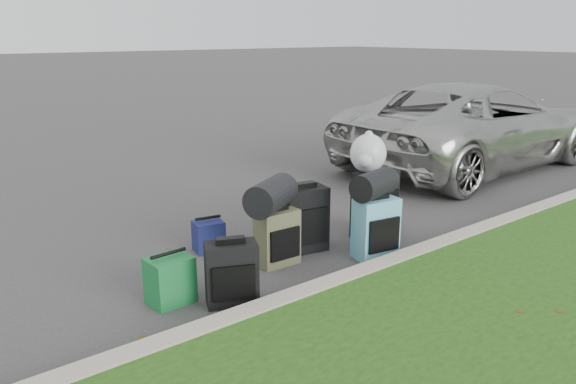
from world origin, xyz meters
TOP-DOWN VIEW (x-y plane):
  - ground at (0.00, 0.00)m, footprint 120.00×120.00m
  - curb at (0.00, -1.00)m, footprint 120.00×0.18m
  - suv at (4.40, 1.09)m, footprint 4.95×2.35m
  - suitcase_small_black at (-1.30, -0.60)m, footprint 0.47×0.38m
  - suitcase_large_black_left at (-0.11, -0.06)m, footprint 0.50×0.36m
  - suitcase_olive at (-0.53, -0.18)m, footprint 0.40×0.26m
  - suitcase_teal at (0.33, -0.63)m, footprint 0.45×0.31m
  - suitcase_large_black_right at (0.77, -0.20)m, footprint 0.50×0.32m
  - tote_green at (-1.69, -0.27)m, footprint 0.36×0.30m
  - tote_navy at (-0.87, 0.52)m, footprint 0.33×0.28m
  - duffel_left at (-0.59, -0.17)m, footprint 0.64×0.54m
  - duffel_right at (0.32, -0.59)m, footprint 0.52×0.36m
  - trash_bag at (0.70, -0.14)m, footprint 0.39×0.39m

SIDE VIEW (x-z plane):
  - ground at x=0.00m, z-range 0.00..0.00m
  - curb at x=0.00m, z-range 0.00..0.15m
  - tote_navy at x=-0.87m, z-range 0.00..0.31m
  - tote_green at x=-1.69m, z-range 0.00..0.39m
  - suitcase_small_black at x=-1.30m, z-range 0.00..0.52m
  - suitcase_olive at x=-0.53m, z-range 0.00..0.53m
  - suitcase_teal at x=0.33m, z-range 0.00..0.59m
  - suitcase_large_black_left at x=-0.11m, z-range 0.00..0.66m
  - suitcase_large_black_right at x=0.77m, z-range 0.00..0.71m
  - suv at x=4.40m, z-range 0.00..1.36m
  - duffel_left at x=-0.59m, z-range 0.53..0.84m
  - duffel_right at x=0.32m, z-range 0.59..0.86m
  - trash_bag at x=0.70m, z-range 0.71..1.10m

